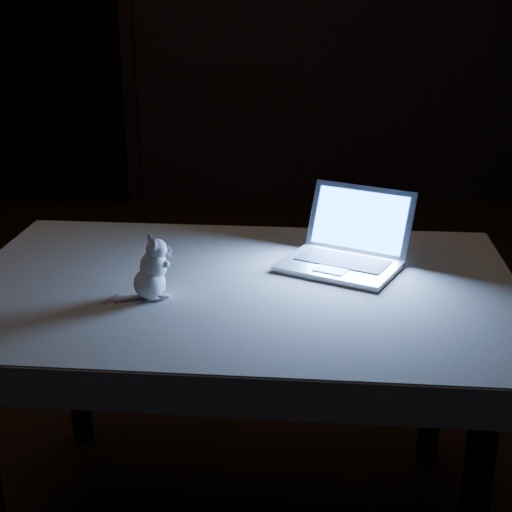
# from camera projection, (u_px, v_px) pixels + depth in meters

# --- Properties ---
(floor) EXTENTS (5.00, 5.00, 0.00)m
(floor) POSITION_uv_depth(u_px,v_px,m) (201.00, 392.00, 2.66)
(floor) COLOR black
(floor) RESTS_ON ground
(doorway) EXTENTS (1.06, 0.36, 2.13)m
(doorway) POSITION_uv_depth(u_px,v_px,m) (49.00, 37.00, 4.64)
(doorway) COLOR black
(doorway) RESTS_ON back_wall
(table) EXTENTS (1.34, 0.93, 0.68)m
(table) POSITION_uv_depth(u_px,v_px,m) (239.00, 406.00, 1.93)
(table) COLOR black
(table) RESTS_ON floor
(tablecloth) EXTENTS (1.56, 1.25, 0.09)m
(tablecloth) POSITION_uv_depth(u_px,v_px,m) (206.00, 296.00, 1.85)
(tablecloth) COLOR beige
(tablecloth) RESTS_ON table
(laptop) EXTENTS (0.37, 0.36, 0.19)m
(laptop) POSITION_uv_depth(u_px,v_px,m) (340.00, 233.00, 1.87)
(laptop) COLOR #BABBBF
(laptop) RESTS_ON tablecloth
(plush_mouse) EXTENTS (0.14, 0.14, 0.15)m
(plush_mouse) POSITION_uv_depth(u_px,v_px,m) (149.00, 268.00, 1.70)
(plush_mouse) COLOR white
(plush_mouse) RESTS_ON tablecloth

